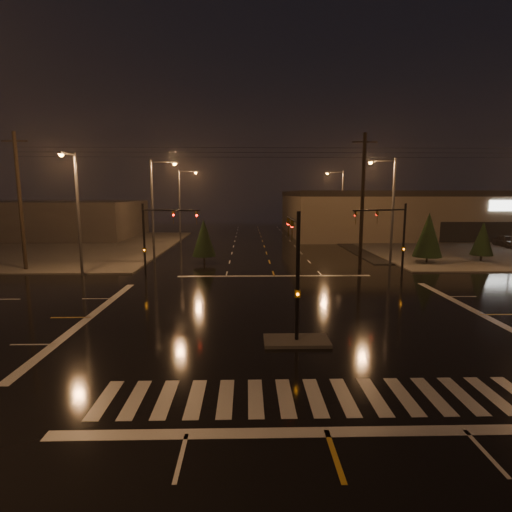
# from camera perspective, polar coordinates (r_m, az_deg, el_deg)

# --- Properties ---
(ground) EXTENTS (140.00, 140.00, 0.00)m
(ground) POSITION_cam_1_polar(r_m,az_deg,el_deg) (22.60, 4.55, -8.54)
(ground) COLOR black
(ground) RESTS_ON ground
(sidewalk_ne) EXTENTS (36.00, 36.00, 0.12)m
(sidewalk_ne) POSITION_cam_1_polar(r_m,az_deg,el_deg) (61.10, 30.57, 1.34)
(sidewalk_ne) COLOR #45433E
(sidewalk_ne) RESTS_ON ground
(sidewalk_nw) EXTENTS (36.00, 36.00, 0.12)m
(sidewalk_nw) POSITION_cam_1_polar(r_m,az_deg,el_deg) (58.83, -29.45, 1.18)
(sidewalk_nw) COLOR #45433E
(sidewalk_nw) RESTS_ON ground
(median_island) EXTENTS (3.00, 1.60, 0.15)m
(median_island) POSITION_cam_1_polar(r_m,az_deg,el_deg) (18.82, 5.82, -11.96)
(median_island) COLOR #45433E
(median_island) RESTS_ON ground
(crosswalk) EXTENTS (15.00, 2.60, 0.01)m
(crosswalk) POSITION_cam_1_polar(r_m,az_deg,el_deg) (14.34, 8.43, -19.29)
(crosswalk) COLOR beige
(crosswalk) RESTS_ON ground
(stop_bar_near) EXTENTS (16.00, 0.50, 0.01)m
(stop_bar_near) POSITION_cam_1_polar(r_m,az_deg,el_deg) (12.64, 10.09, -23.52)
(stop_bar_near) COLOR beige
(stop_bar_near) RESTS_ON ground
(stop_bar_far) EXTENTS (16.00, 0.50, 0.01)m
(stop_bar_far) POSITION_cam_1_polar(r_m,az_deg,el_deg) (33.22, 2.62, -2.86)
(stop_bar_far) COLOR beige
(stop_bar_far) RESTS_ON ground
(retail_building) EXTENTS (60.20, 28.30, 7.20)m
(retail_building) POSITION_cam_1_polar(r_m,az_deg,el_deg) (77.11, 27.72, 5.69)
(retail_building) COLOR #756753
(retail_building) RESTS_ON ground
(commercial_block) EXTENTS (30.00, 18.00, 5.60)m
(commercial_block) POSITION_cam_1_polar(r_m,az_deg,el_deg) (71.50, -28.67, 4.61)
(commercial_block) COLOR #3C3635
(commercial_block) RESTS_ON ground
(signal_mast_median) EXTENTS (0.25, 4.59, 6.00)m
(signal_mast_median) POSITION_cam_1_polar(r_m,az_deg,el_deg) (18.76, 5.65, -0.38)
(signal_mast_median) COLOR black
(signal_mast_median) RESTS_ON ground
(signal_mast_ne) EXTENTS (4.84, 1.86, 6.00)m
(signal_mast_ne) POSITION_cam_1_polar(r_m,az_deg,el_deg) (33.84, 19.06, 3.36)
(signal_mast_ne) COLOR black
(signal_mast_ne) RESTS_ON ground
(signal_mast_nw) EXTENTS (4.84, 1.86, 6.00)m
(signal_mast_nw) POSITION_cam_1_polar(r_m,az_deg,el_deg) (32.53, -14.18, 3.37)
(signal_mast_nw) COLOR black
(signal_mast_nw) RESTS_ON ground
(streetlight_1) EXTENTS (2.77, 0.32, 10.00)m
(streetlight_1) POSITION_cam_1_polar(r_m,az_deg,el_deg) (40.45, -14.18, 7.25)
(streetlight_1) COLOR #38383A
(streetlight_1) RESTS_ON ground
(streetlight_2) EXTENTS (2.77, 0.32, 10.00)m
(streetlight_2) POSITION_cam_1_polar(r_m,az_deg,el_deg) (56.17, -10.56, 7.75)
(streetlight_2) COLOR #38383A
(streetlight_2) RESTS_ON ground
(streetlight_3) EXTENTS (2.77, 0.32, 10.00)m
(streetlight_3) POSITION_cam_1_polar(r_m,az_deg,el_deg) (39.81, 18.57, 7.04)
(streetlight_3) COLOR #38383A
(streetlight_3) RESTS_ON ground
(streetlight_4) EXTENTS (2.77, 0.32, 10.00)m
(streetlight_4) POSITION_cam_1_polar(r_m,az_deg,el_deg) (59.01, 11.96, 7.75)
(streetlight_4) COLOR #38383A
(streetlight_4) RESTS_ON ground
(streetlight_5) EXTENTS (0.32, 2.77, 10.00)m
(streetlight_5) POSITION_cam_1_polar(r_m,az_deg,el_deg) (35.42, -24.31, 6.55)
(streetlight_5) COLOR #38383A
(streetlight_5) RESTS_ON ground
(utility_pole_0) EXTENTS (2.20, 0.32, 12.00)m
(utility_pole_0) POSITION_cam_1_polar(r_m,az_deg,el_deg) (40.57, -30.66, 6.76)
(utility_pole_0) COLOR black
(utility_pole_0) RESTS_ON ground
(utility_pole_1) EXTENTS (2.20, 0.32, 12.00)m
(utility_pole_1) POSITION_cam_1_polar(r_m,az_deg,el_deg) (36.91, 14.96, 7.60)
(utility_pole_1) COLOR black
(utility_pole_1) RESTS_ON ground
(conifer_0) EXTENTS (2.75, 2.75, 4.99)m
(conifer_0) POSITION_cam_1_polar(r_m,az_deg,el_deg) (42.12, 23.40, 2.81)
(conifer_0) COLOR black
(conifer_0) RESTS_ON ground
(conifer_1) EXTENTS (2.13, 2.13, 4.03)m
(conifer_1) POSITION_cam_1_polar(r_m,az_deg,el_deg) (45.68, 29.65, 2.19)
(conifer_1) COLOR black
(conifer_1) RESTS_ON ground
(conifer_3) EXTENTS (2.32, 2.32, 4.33)m
(conifer_3) POSITION_cam_1_polar(r_m,az_deg,el_deg) (39.40, -7.46, 2.61)
(conifer_3) COLOR black
(conifer_3) RESTS_ON ground
(car_parked) EXTENTS (2.26, 4.87, 1.61)m
(car_parked) POSITION_cam_1_polar(r_m,az_deg,el_deg) (59.87, 32.29, 1.79)
(car_parked) COLOR black
(car_parked) RESTS_ON ground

